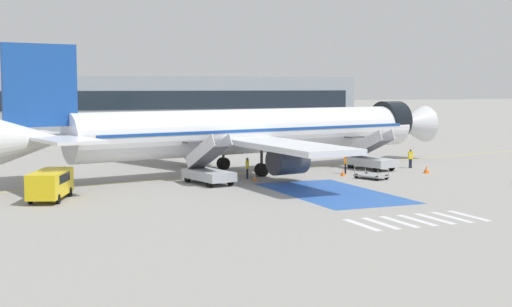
{
  "coord_description": "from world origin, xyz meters",
  "views": [
    {
      "loc": [
        -24.52,
        -58.4,
        7.48
      ],
      "look_at": [
        -1.65,
        -3.22,
        1.9
      ],
      "focal_mm": 50.0,
      "sensor_mm": 36.0,
      "label": 1
    }
  ],
  "objects_px": {
    "airliner": "(252,132)",
    "terminal_building": "(102,103)",
    "ground_crew_1": "(411,157)",
    "ground_crew_2": "(247,167)",
    "traffic_cone_1": "(427,169)",
    "boarding_stairs_forward": "(370,159)",
    "fuel_tanker": "(142,139)",
    "ground_crew_0": "(345,162)",
    "traffic_cone_0": "(343,173)",
    "service_van_0": "(50,183)",
    "traffic_cone_2": "(255,178)",
    "boarding_stairs_aft": "(208,171)",
    "baggage_cart": "(371,176)"
  },
  "relations": [
    {
      "from": "airliner",
      "to": "terminal_building",
      "type": "height_order",
      "value": "airliner"
    },
    {
      "from": "ground_crew_1",
      "to": "ground_crew_2",
      "type": "xyz_separation_m",
      "value": [
        -16.87,
        -1.47,
        -0.01
      ]
    },
    {
      "from": "ground_crew_2",
      "to": "terminal_building",
      "type": "height_order",
      "value": "terminal_building"
    },
    {
      "from": "ground_crew_2",
      "to": "traffic_cone_1",
      "type": "bearing_deg",
      "value": 110.97
    },
    {
      "from": "boarding_stairs_forward",
      "to": "fuel_tanker",
      "type": "height_order",
      "value": "boarding_stairs_forward"
    },
    {
      "from": "airliner",
      "to": "ground_crew_1",
      "type": "relative_size",
      "value": 25.19
    },
    {
      "from": "fuel_tanker",
      "to": "ground_crew_0",
      "type": "relative_size",
      "value": 5.88
    },
    {
      "from": "ground_crew_0",
      "to": "traffic_cone_0",
      "type": "distance_m",
      "value": 1.83
    },
    {
      "from": "ground_crew_1",
      "to": "service_van_0",
      "type": "bearing_deg",
      "value": 16.28
    },
    {
      "from": "traffic_cone_2",
      "to": "service_van_0",
      "type": "bearing_deg",
      "value": -166.45
    },
    {
      "from": "service_van_0",
      "to": "ground_crew_2",
      "type": "distance_m",
      "value": 16.96
    },
    {
      "from": "traffic_cone_1",
      "to": "traffic_cone_2",
      "type": "xyz_separation_m",
      "value": [
        -15.76,
        1.07,
        -0.09
      ]
    },
    {
      "from": "ground_crew_0",
      "to": "ground_crew_1",
      "type": "height_order",
      "value": "ground_crew_0"
    },
    {
      "from": "airliner",
      "to": "ground_crew_1",
      "type": "height_order",
      "value": "airliner"
    },
    {
      "from": "boarding_stairs_aft",
      "to": "traffic_cone_1",
      "type": "bearing_deg",
      "value": -14.06
    },
    {
      "from": "fuel_tanker",
      "to": "traffic_cone_1",
      "type": "distance_m",
      "value": 32.9
    },
    {
      "from": "baggage_cart",
      "to": "ground_crew_1",
      "type": "xyz_separation_m",
      "value": [
        7.52,
        5.39,
        0.76
      ]
    },
    {
      "from": "boarding_stairs_aft",
      "to": "traffic_cone_0",
      "type": "xyz_separation_m",
      "value": [
        12.13,
        0.36,
        -0.74
      ]
    },
    {
      "from": "ground_crew_2",
      "to": "traffic_cone_1",
      "type": "xyz_separation_m",
      "value": [
        15.92,
        -2.35,
        -0.68
      ]
    },
    {
      "from": "airliner",
      "to": "terminal_building",
      "type": "bearing_deg",
      "value": 168.02
    },
    {
      "from": "ground_crew_1",
      "to": "ground_crew_2",
      "type": "bearing_deg",
      "value": 9.83
    },
    {
      "from": "boarding_stairs_aft",
      "to": "ground_crew_0",
      "type": "height_order",
      "value": "boarding_stairs_aft"
    },
    {
      "from": "baggage_cart",
      "to": "traffic_cone_1",
      "type": "bearing_deg",
      "value": 173.22
    },
    {
      "from": "airliner",
      "to": "terminal_building",
      "type": "xyz_separation_m",
      "value": [
        0.06,
        71.43,
        1.12
      ]
    },
    {
      "from": "baggage_cart",
      "to": "traffic_cone_2",
      "type": "relative_size",
      "value": 6.5
    },
    {
      "from": "ground_crew_0",
      "to": "traffic_cone_1",
      "type": "height_order",
      "value": "ground_crew_0"
    },
    {
      "from": "airliner",
      "to": "traffic_cone_2",
      "type": "relative_size",
      "value": 97.11
    },
    {
      "from": "baggage_cart",
      "to": "traffic_cone_2",
      "type": "height_order",
      "value": "baggage_cart"
    },
    {
      "from": "traffic_cone_0",
      "to": "traffic_cone_2",
      "type": "xyz_separation_m",
      "value": [
        -8.07,
        -0.03,
        -0.02
      ]
    },
    {
      "from": "ground_crew_0",
      "to": "ground_crew_2",
      "type": "bearing_deg",
      "value": 123.49
    },
    {
      "from": "ground_crew_2",
      "to": "fuel_tanker",
      "type": "bearing_deg",
      "value": -144.09
    },
    {
      "from": "boarding_stairs_aft",
      "to": "service_van_0",
      "type": "height_order",
      "value": "boarding_stairs_aft"
    },
    {
      "from": "boarding_stairs_forward",
      "to": "traffic_cone_0",
      "type": "relative_size",
      "value": 11.07
    },
    {
      "from": "boarding_stairs_forward",
      "to": "ground_crew_0",
      "type": "height_order",
      "value": "boarding_stairs_forward"
    },
    {
      "from": "airliner",
      "to": "ground_crew_0",
      "type": "relative_size",
      "value": 24.85
    },
    {
      "from": "ground_crew_1",
      "to": "traffic_cone_2",
      "type": "height_order",
      "value": "ground_crew_1"
    },
    {
      "from": "terminal_building",
      "to": "traffic_cone_2",
      "type": "bearing_deg",
      "value": -91.5
    },
    {
      "from": "boarding_stairs_forward",
      "to": "baggage_cart",
      "type": "height_order",
      "value": "boarding_stairs_forward"
    },
    {
      "from": "baggage_cart",
      "to": "traffic_cone_0",
      "type": "height_order",
      "value": "baggage_cart"
    },
    {
      "from": "traffic_cone_1",
      "to": "baggage_cart",
      "type": "bearing_deg",
      "value": -166.52
    },
    {
      "from": "baggage_cart",
      "to": "ground_crew_1",
      "type": "height_order",
      "value": "ground_crew_1"
    },
    {
      "from": "fuel_tanker",
      "to": "ground_crew_1",
      "type": "bearing_deg",
      "value": -55.04
    },
    {
      "from": "boarding_stairs_forward",
      "to": "ground_crew_1",
      "type": "distance_m",
      "value": 4.04
    },
    {
      "from": "ground_crew_0",
      "to": "traffic_cone_2",
      "type": "distance_m",
      "value": 9.19
    },
    {
      "from": "boarding_stairs_aft",
      "to": "ground_crew_0",
      "type": "distance_m",
      "value": 13.22
    },
    {
      "from": "fuel_tanker",
      "to": "ground_crew_1",
      "type": "distance_m",
      "value": 30.44
    },
    {
      "from": "boarding_stairs_aft",
      "to": "traffic_cone_2",
      "type": "height_order",
      "value": "boarding_stairs_aft"
    },
    {
      "from": "traffic_cone_2",
      "to": "boarding_stairs_forward",
      "type": "bearing_deg",
      "value": 14.17
    },
    {
      "from": "ground_crew_0",
      "to": "ground_crew_1",
      "type": "bearing_deg",
      "value": -46.79
    },
    {
      "from": "fuel_tanker",
      "to": "terminal_building",
      "type": "height_order",
      "value": "terminal_building"
    }
  ]
}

